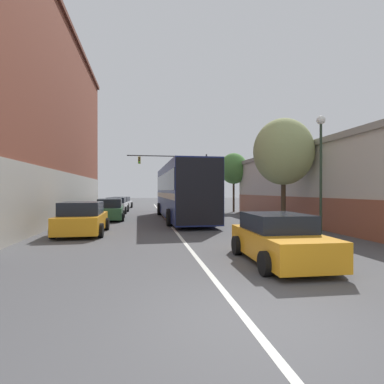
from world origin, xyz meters
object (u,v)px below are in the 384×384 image
object	(u,v)px
parked_car_left_distant	(110,210)
traffic_signal_gantry	(183,168)
street_lamp	(321,163)
street_tree_near	(283,152)
hatchback_foreground	(279,239)
parked_car_left_mid	(82,219)
parked_car_left_near	(117,205)
parked_car_left_far	(121,203)
bus	(182,190)
street_tree_far	(234,169)

from	to	relation	value
parked_car_left_distant	traffic_signal_gantry	bearing A→B (deg)	-30.16
street_lamp	traffic_signal_gantry	bearing A→B (deg)	96.38
street_tree_near	hatchback_foreground	bearing A→B (deg)	-117.12
street_lamp	parked_car_left_mid	bearing A→B (deg)	160.83
parked_car_left_near	street_tree_near	distance (m)	16.39
parked_car_left_far	street_tree_near	world-z (taller)	street_tree_near
parked_car_left_far	street_tree_near	size ratio (longest dim) A/B	0.78
parked_car_left_mid	traffic_signal_gantry	world-z (taller)	traffic_signal_gantry
bus	traffic_signal_gantry	xyz separation A→B (m)	(1.83, 13.34, 2.53)
street_tree_far	parked_car_left_mid	bearing A→B (deg)	-131.14
parked_car_left_near	parked_car_left_distant	bearing A→B (deg)	-177.50
hatchback_foreground	street_tree_far	world-z (taller)	street_tree_far
traffic_signal_gantry	street_tree_near	bearing A→B (deg)	-80.99
hatchback_foreground	parked_car_left_far	distance (m)	27.54
parked_car_left_mid	parked_car_left_distant	bearing A→B (deg)	-5.27
parked_car_left_near	street_lamp	distance (m)	19.39
parked_car_left_distant	street_tree_near	size ratio (longest dim) A/B	0.76
bus	street_lamp	bearing A→B (deg)	-156.93
bus	parked_car_left_distant	distance (m)	5.16
traffic_signal_gantry	street_lamp	world-z (taller)	traffic_signal_gantry
street_tree_far	street_lamp	bearing A→B (deg)	-94.95
hatchback_foreground	parked_car_left_distant	size ratio (longest dim) A/B	0.86
parked_car_left_mid	parked_car_left_far	size ratio (longest dim) A/B	0.89
bus	street_tree_far	xyz separation A→B (m)	(5.84, 6.52, 2.03)
street_lamp	street_tree_far	world-z (taller)	street_tree_far
hatchback_foreground	parked_car_left_near	world-z (taller)	parked_car_left_near
parked_car_left_near	street_tree_near	xyz separation A→B (m)	(9.90, -12.60, 3.45)
parked_car_left_far	parked_car_left_distant	distance (m)	13.32
parked_car_left_far	bus	bearing A→B (deg)	-153.32
parked_car_left_distant	street_lamp	xyz separation A→B (m)	(9.37, -10.34, 2.46)
parked_car_left_mid	street_tree_near	distance (m)	10.90
street_tree_near	parked_car_left_distant	bearing A→B (deg)	147.66
parked_car_left_far	street_lamp	size ratio (longest dim) A/B	0.92
street_tree_near	street_tree_far	size ratio (longest dim) A/B	1.06
parked_car_left_near	parked_car_left_far	size ratio (longest dim) A/B	0.99
parked_car_left_distant	street_lamp	world-z (taller)	street_lamp
parked_car_left_near	bus	bearing A→B (deg)	-142.13
parked_car_left_mid	street_tree_near	world-z (taller)	street_tree_near
traffic_signal_gantry	street_lamp	distance (m)	23.41
traffic_signal_gantry	street_lamp	size ratio (longest dim) A/B	1.82
hatchback_foreground	parked_car_left_far	bearing A→B (deg)	14.62
parked_car_left_mid	parked_car_left_distant	distance (m)	6.92
parked_car_left_distant	street_tree_far	distance (m)	12.84
street_lamp	parked_car_left_distant	bearing A→B (deg)	132.16
parked_car_left_far	parked_car_left_distant	size ratio (longest dim) A/B	1.02
bus	parked_car_left_mid	xyz separation A→B (m)	(-5.48, -6.44, -1.39)
traffic_signal_gantry	street_tree_near	size ratio (longest dim) A/B	1.55
bus	parked_car_left_near	size ratio (longest dim) A/B	2.80
bus	traffic_signal_gantry	size ratio (longest dim) A/B	1.39
parked_car_left_far	street_tree_near	distance (m)	22.20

